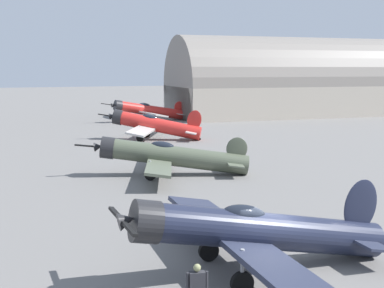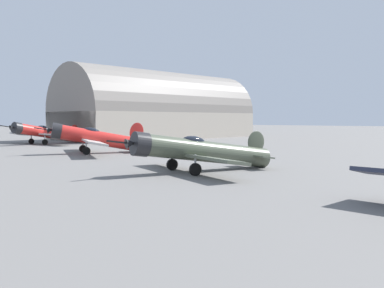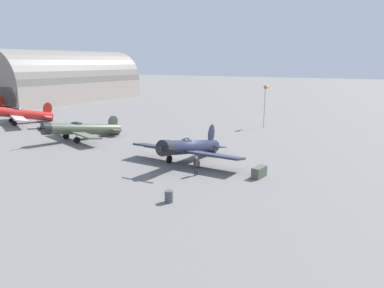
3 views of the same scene
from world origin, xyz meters
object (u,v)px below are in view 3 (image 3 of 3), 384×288
Objects in this scene: airplane_mid_apron at (80,129)px; ground_crew_mechanic at (196,164)px; windsock_mast at (268,88)px; airplane_far_line at (20,114)px; airplane_foreground at (189,147)px; fuel_drum at (169,196)px; equipment_crate at (259,172)px.

airplane_mid_apron reaches higher than ground_crew_mechanic.
airplane_mid_apron is 27.93m from windsock_mast.
ground_crew_mechanic is at bearing 102.92° from airplane_far_line.
ground_crew_mechanic is at bearing 40.21° from airplane_foreground.
fuel_drum is at bearing 110.55° from ground_crew_mechanic.
airplane_far_line is at bearing -84.43° from airplane_mid_apron.
fuel_drum is at bearing 78.91° from airplane_mid_apron.
ground_crew_mechanic is at bearing -169.94° from fuel_drum.
fuel_drum is (6.38, 1.13, -0.63)m from ground_crew_mechanic.
equipment_crate is (-2.13, 5.06, -0.58)m from ground_crew_mechanic.
airplane_foreground is at bearing -98.94° from equipment_crate.
windsock_mast is (-20.77, 18.13, 4.46)m from airplane_mid_apron.
equipment_crate is 9.38m from fuel_drum.
airplane_mid_apron is 1.85× the size of windsock_mast.
windsock_mast is (-23.60, 0.73, 4.28)m from airplane_foreground.
airplane_mid_apron is at bearing 104.54° from airplane_far_line.
airplane_mid_apron is 0.96× the size of airplane_far_line.
airplane_foreground is at bearing 100.47° from airplane_mid_apron.
airplane_foreground is 7.73m from equipment_crate.
windsock_mast reaches higher than fuel_drum.
airplane_foreground is at bearing -159.51° from fuel_drum.
airplane_foreground is 6.83× the size of ground_crew_mechanic.
airplane_foreground is at bearing -1.77° from windsock_mast.
airplane_far_line reaches higher than airplane_mid_apron.
airplane_mid_apron is at bearing -99.15° from equipment_crate.
windsock_mast is at bearing 143.10° from airplane_far_line.
airplane_mid_apron is at bearing -95.94° from airplane_foreground.
ground_crew_mechanic is at bearing 3.75° from windsock_mast.
equipment_crate is 26.27m from windsock_mast.
airplane_mid_apron is 6.79× the size of ground_crew_mechanic.
windsock_mast is at bearing -75.75° from ground_crew_mechanic.
airplane_mid_apron is 20.83m from ground_crew_mechanic.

